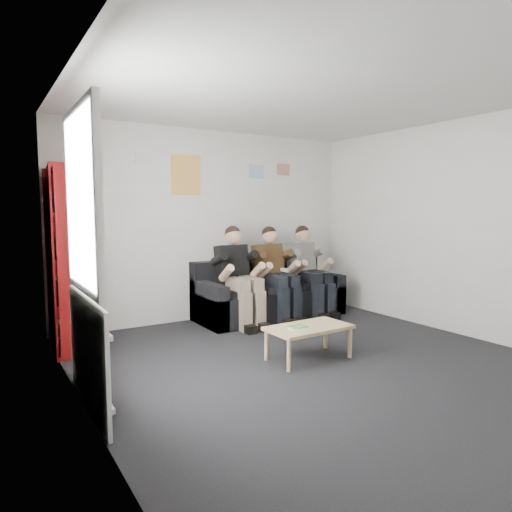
{
  "coord_description": "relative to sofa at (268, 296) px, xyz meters",
  "views": [
    {
      "loc": [
        -2.92,
        -3.46,
        1.58
      ],
      "look_at": [
        0.01,
        1.3,
        1.01
      ],
      "focal_mm": 32.0,
      "sensor_mm": 36.0,
      "label": 1
    }
  ],
  "objects": [
    {
      "name": "person_middle",
      "position": [
        0.0,
        -0.2,
        0.36
      ],
      "size": [
        0.41,
        0.88,
        1.34
      ],
      "rotation": [
        0.0,
        0.0,
        0.02
      ],
      "color": "brown",
      "rests_on": "sofa"
    },
    {
      "name": "person_right",
      "position": [
        0.6,
        -0.2,
        0.36
      ],
      "size": [
        0.41,
        0.88,
        1.34
      ],
      "rotation": [
        0.0,
        0.0,
        0.16
      ],
      "color": "silver",
      "rests_on": "sofa"
    },
    {
      "name": "radiator",
      "position": [
        -2.86,
        -1.89,
        0.05
      ],
      "size": [
        0.1,
        0.64,
        0.6
      ],
      "color": "white",
      "rests_on": "ground"
    },
    {
      "name": "poster_large",
      "position": [
        -1.11,
        0.4,
        1.75
      ],
      "size": [
        0.42,
        0.01,
        0.55
      ],
      "primitive_type": "cube",
      "color": "#DBD74D",
      "rests_on": "room_shell"
    },
    {
      "name": "coffee_table",
      "position": [
        -0.7,
        -1.84,
        0.01
      ],
      "size": [
        0.89,
        0.49,
        0.36
      ],
      "rotation": [
        0.0,
        0.0,
        0.03
      ],
      "color": "#D3B87A",
      "rests_on": "ground"
    },
    {
      "name": "game_cases",
      "position": [
        -0.86,
        -1.87,
        0.07
      ],
      "size": [
        0.2,
        0.16,
        0.03
      ],
      "rotation": [
        0.0,
        0.0,
        -0.09
      ],
      "color": "white",
      "rests_on": "coffee_table"
    },
    {
      "name": "bookshelf",
      "position": [
        -2.78,
        -0.12,
        0.72
      ],
      "size": [
        0.31,
        0.92,
        2.05
      ],
      "rotation": [
        0.0,
        0.0,
        -0.1
      ],
      "color": "maroon",
      "rests_on": "ground"
    },
    {
      "name": "sofa",
      "position": [
        0.0,
        0.0,
        0.0
      ],
      "size": [
        2.17,
        0.89,
        0.84
      ],
      "color": "black",
      "rests_on": "ground"
    },
    {
      "name": "poster_pink",
      "position": [
        0.54,
        0.4,
        1.9
      ],
      "size": [
        0.22,
        0.01,
        0.18
      ],
      "primitive_type": "cube",
      "color": "#B4388D",
      "rests_on": "room_shell"
    },
    {
      "name": "person_left",
      "position": [
        -0.6,
        -0.2,
        0.37
      ],
      "size": [
        0.42,
        0.9,
        1.36
      ],
      "rotation": [
        0.0,
        0.0,
        -0.01
      ],
      "color": "black",
      "rests_on": "sofa"
    },
    {
      "name": "room_shell",
      "position": [
        -0.71,
        -2.09,
        1.05
      ],
      "size": [
        5.0,
        5.0,
        5.0
      ],
      "color": "black",
      "rests_on": "ground"
    },
    {
      "name": "poster_sign",
      "position": [
        -1.71,
        0.4,
        1.95
      ],
      "size": [
        0.2,
        0.01,
        0.14
      ],
      "primitive_type": "cube",
      "color": "white",
      "rests_on": "room_shell"
    },
    {
      "name": "poster_blue",
      "position": [
        0.04,
        0.4,
        1.85
      ],
      "size": [
        0.25,
        0.01,
        0.2
      ],
      "primitive_type": "cube",
      "color": "#3F8CD7",
      "rests_on": "room_shell"
    },
    {
      "name": "window",
      "position": [
        -2.94,
        -1.89,
        0.73
      ],
      "size": [
        0.05,
        1.3,
        2.36
      ],
      "color": "white",
      "rests_on": "room_shell"
    }
  ]
}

